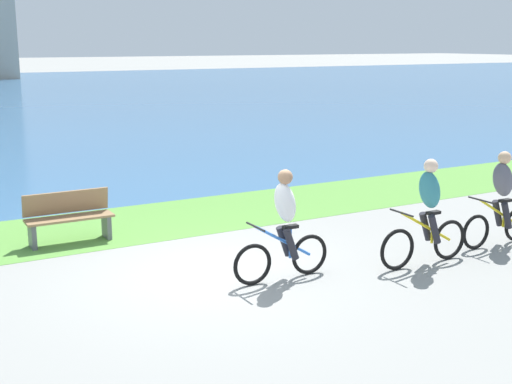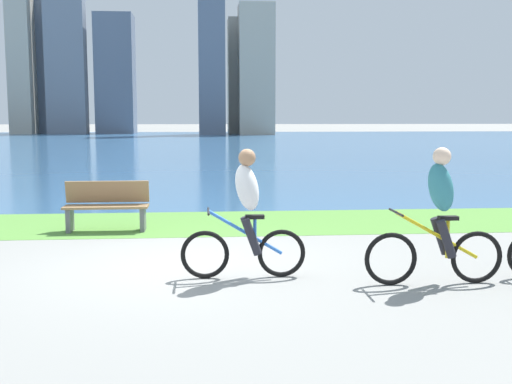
{
  "view_description": "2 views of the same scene",
  "coord_description": "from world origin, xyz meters",
  "px_view_note": "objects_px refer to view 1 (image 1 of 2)",
  "views": [
    {
      "loc": [
        -4.25,
        -8.94,
        3.46
      ],
      "look_at": [
        0.98,
        0.41,
        1.09
      ],
      "focal_mm": 47.59,
      "sensor_mm": 36.0,
      "label": 1
    },
    {
      "loc": [
        0.28,
        -8.51,
        2.07
      ],
      "look_at": [
        1.0,
        0.21,
        0.99
      ],
      "focal_mm": 43.3,
      "sensor_mm": 36.0,
      "label": 2
    }
  ],
  "objects_px": {
    "cyclist_lead": "(284,225)",
    "cyclist_trailing": "(427,213)",
    "cyclist_distant_rear": "(501,198)",
    "bench_near_path": "(69,217)"
  },
  "relations": [
    {
      "from": "cyclist_trailing",
      "to": "cyclist_distant_rear",
      "type": "relative_size",
      "value": 1.06
    },
    {
      "from": "cyclist_lead",
      "to": "cyclist_distant_rear",
      "type": "relative_size",
      "value": 1.01
    },
    {
      "from": "cyclist_lead",
      "to": "cyclist_trailing",
      "type": "distance_m",
      "value": 2.38
    },
    {
      "from": "cyclist_trailing",
      "to": "cyclist_distant_rear",
      "type": "height_order",
      "value": "cyclist_trailing"
    },
    {
      "from": "cyclist_lead",
      "to": "bench_near_path",
      "type": "height_order",
      "value": "cyclist_lead"
    },
    {
      "from": "cyclist_trailing",
      "to": "bench_near_path",
      "type": "distance_m",
      "value": 6.12
    },
    {
      "from": "cyclist_lead",
      "to": "cyclist_distant_rear",
      "type": "bearing_deg",
      "value": -4.45
    },
    {
      "from": "cyclist_lead",
      "to": "cyclist_distant_rear",
      "type": "height_order",
      "value": "cyclist_lead"
    },
    {
      "from": "cyclist_lead",
      "to": "bench_near_path",
      "type": "distance_m",
      "value": 4.19
    },
    {
      "from": "cyclist_lead",
      "to": "cyclist_distant_rear",
      "type": "distance_m",
      "value": 4.19
    }
  ]
}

